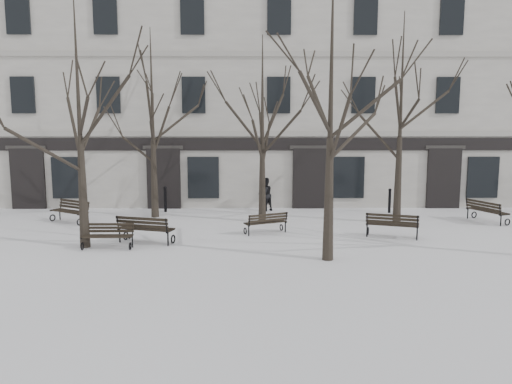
{
  "coord_description": "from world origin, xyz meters",
  "views": [
    {
      "loc": [
        0.71,
        -15.91,
        4.11
      ],
      "look_at": [
        0.89,
        3.0,
        1.48
      ],
      "focal_mm": 35.0,
      "sensor_mm": 36.0,
      "label": 1
    }
  ],
  "objects_px": {
    "bench_3": "(70,210)",
    "bench_1": "(145,228)",
    "tree_1": "(78,90)",
    "tree_2": "(331,75)",
    "bench_5": "(486,210)",
    "bench_2": "(392,224)",
    "bench_4": "(266,222)",
    "bench_0": "(108,235)"
  },
  "relations": [
    {
      "from": "bench_0",
      "to": "bench_4",
      "type": "bearing_deg",
      "value": 21.9
    },
    {
      "from": "tree_2",
      "to": "bench_4",
      "type": "distance_m",
      "value": 6.44
    },
    {
      "from": "bench_4",
      "to": "bench_5",
      "type": "relative_size",
      "value": 0.88
    },
    {
      "from": "tree_2",
      "to": "bench_1",
      "type": "height_order",
      "value": "tree_2"
    },
    {
      "from": "bench_4",
      "to": "bench_1",
      "type": "bearing_deg",
      "value": -4.81
    },
    {
      "from": "tree_2",
      "to": "bench_2",
      "type": "relative_size",
      "value": 4.56
    },
    {
      "from": "tree_2",
      "to": "bench_1",
      "type": "distance_m",
      "value": 8.02
    },
    {
      "from": "bench_2",
      "to": "bench_1",
      "type": "bearing_deg",
      "value": 23.98
    },
    {
      "from": "bench_1",
      "to": "bench_5",
      "type": "distance_m",
      "value": 13.9
    },
    {
      "from": "bench_3",
      "to": "tree_2",
      "type": "bearing_deg",
      "value": 1.79
    },
    {
      "from": "tree_2",
      "to": "bench_3",
      "type": "relative_size",
      "value": 4.7
    },
    {
      "from": "tree_1",
      "to": "tree_2",
      "type": "relative_size",
      "value": 0.94
    },
    {
      "from": "tree_2",
      "to": "bench_5",
      "type": "bearing_deg",
      "value": 37.33
    },
    {
      "from": "bench_0",
      "to": "bench_4",
      "type": "height_order",
      "value": "bench_0"
    },
    {
      "from": "bench_2",
      "to": "bench_5",
      "type": "relative_size",
      "value": 1.01
    },
    {
      "from": "bench_1",
      "to": "bench_4",
      "type": "distance_m",
      "value": 4.45
    },
    {
      "from": "bench_3",
      "to": "bench_5",
      "type": "relative_size",
      "value": 0.98
    },
    {
      "from": "bench_0",
      "to": "bench_4",
      "type": "relative_size",
      "value": 0.99
    },
    {
      "from": "bench_3",
      "to": "bench_1",
      "type": "bearing_deg",
      "value": -11.29
    },
    {
      "from": "tree_1",
      "to": "bench_3",
      "type": "xyz_separation_m",
      "value": [
        -1.98,
        4.2,
        -4.65
      ]
    },
    {
      "from": "tree_1",
      "to": "bench_2",
      "type": "bearing_deg",
      "value": 6.66
    },
    {
      "from": "bench_0",
      "to": "bench_5",
      "type": "relative_size",
      "value": 0.86
    },
    {
      "from": "tree_2",
      "to": "bench_5",
      "type": "height_order",
      "value": "tree_2"
    },
    {
      "from": "bench_2",
      "to": "bench_5",
      "type": "distance_m",
      "value": 5.51
    },
    {
      "from": "bench_3",
      "to": "bench_5",
      "type": "height_order",
      "value": "bench_3"
    },
    {
      "from": "tree_2",
      "to": "bench_3",
      "type": "distance_m",
      "value": 12.46
    },
    {
      "from": "bench_0",
      "to": "bench_4",
      "type": "xyz_separation_m",
      "value": [
        5.28,
        2.17,
        -0.01
      ]
    },
    {
      "from": "tree_1",
      "to": "bench_4",
      "type": "distance_m",
      "value": 7.95
    },
    {
      "from": "tree_1",
      "to": "bench_2",
      "type": "relative_size",
      "value": 4.28
    },
    {
      "from": "tree_1",
      "to": "tree_2",
      "type": "bearing_deg",
      "value": -11.69
    },
    {
      "from": "bench_3",
      "to": "bench_4",
      "type": "relative_size",
      "value": 1.12
    },
    {
      "from": "bench_2",
      "to": "bench_4",
      "type": "relative_size",
      "value": 1.15
    },
    {
      "from": "bench_2",
      "to": "bench_4",
      "type": "distance_m",
      "value": 4.57
    },
    {
      "from": "bench_2",
      "to": "bench_3",
      "type": "height_order",
      "value": "bench_2"
    },
    {
      "from": "tree_1",
      "to": "bench_1",
      "type": "xyz_separation_m",
      "value": [
        1.9,
        0.49,
        -4.62
      ]
    },
    {
      "from": "bench_0",
      "to": "bench_5",
      "type": "bearing_deg",
      "value": 15.97
    },
    {
      "from": "bench_5",
      "to": "bench_1",
      "type": "bearing_deg",
      "value": 83.3
    },
    {
      "from": "tree_1",
      "to": "bench_4",
      "type": "xyz_separation_m",
      "value": [
        6.09,
        1.98,
        -4.71
      ]
    },
    {
      "from": "bench_2",
      "to": "bench_5",
      "type": "height_order",
      "value": "bench_2"
    },
    {
      "from": "bench_3",
      "to": "bench_4",
      "type": "xyz_separation_m",
      "value": [
        8.07,
        -2.22,
        -0.06
      ]
    },
    {
      "from": "tree_1",
      "to": "tree_2",
      "type": "height_order",
      "value": "tree_2"
    },
    {
      "from": "bench_1",
      "to": "bench_4",
      "type": "xyz_separation_m",
      "value": [
        4.19,
        1.49,
        -0.09
      ]
    }
  ]
}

